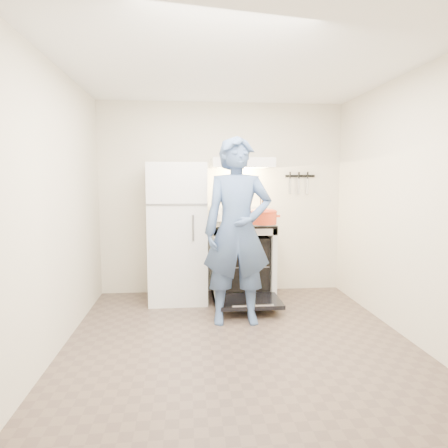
{
  "coord_description": "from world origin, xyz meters",
  "views": [
    {
      "loc": [
        -0.48,
        -3.48,
        1.5
      ],
      "look_at": [
        -0.05,
        1.0,
        1.0
      ],
      "focal_mm": 32.0,
      "sensor_mm": 36.0,
      "label": 1
    }
  ],
  "objects": [
    {
      "name": "floor",
      "position": [
        0.0,
        0.0,
        0.0
      ],
      "size": [
        3.6,
        3.6,
        0.0
      ],
      "primitive_type": "plane",
      "color": "brown",
      "rests_on": "ground"
    },
    {
      "name": "oven_door",
      "position": [
        0.23,
        0.88,
        0.12
      ],
      "size": [
        0.7,
        0.54,
        0.04
      ],
      "primitive_type": "cube",
      "color": "black",
      "rests_on": "floor"
    },
    {
      "name": "backsplash",
      "position": [
        0.23,
        1.76,
        1.05
      ],
      "size": [
        0.76,
        0.07,
        0.2
      ],
      "primitive_type": "cube",
      "color": "silver",
      "rests_on": "cooktop"
    },
    {
      "name": "dutch_oven",
      "position": [
        0.39,
        0.94,
        1.07
      ],
      "size": [
        0.37,
        0.3,
        0.24
      ],
      "primitive_type": null,
      "color": "red",
      "rests_on": "person"
    },
    {
      "name": "pizza_stone",
      "position": [
        0.29,
        1.5,
        0.45
      ],
      "size": [
        0.33,
        0.33,
        0.02
      ],
      "primitive_type": "cylinder",
      "color": "#8D6C50",
      "rests_on": "oven_rack"
    },
    {
      "name": "person",
      "position": [
        0.05,
        0.58,
        0.97
      ],
      "size": [
        0.71,
        0.47,
        1.94
      ],
      "primitive_type": "imported",
      "rotation": [
        0.0,
        0.0,
        -0.01
      ],
      "color": "#344676",
      "rests_on": "floor"
    },
    {
      "name": "refrigerator",
      "position": [
        -0.58,
        1.45,
        0.85
      ],
      "size": [
        0.7,
        0.7,
        1.7
      ],
      "primitive_type": "cube",
      "color": "silver",
      "rests_on": "floor"
    },
    {
      "name": "knife_strip",
      "position": [
        1.05,
        1.79,
        1.55
      ],
      "size": [
        0.4,
        0.02,
        0.03
      ],
      "primitive_type": "cube",
      "color": "black",
      "rests_on": "back_wall"
    },
    {
      "name": "tea_kettle",
      "position": [
        0.16,
        1.63,
        1.08
      ],
      "size": [
        0.21,
        0.18,
        0.26
      ],
      "primitive_type": null,
      "color": "silver",
      "rests_on": "cooktop"
    },
    {
      "name": "stove_body",
      "position": [
        0.23,
        1.48,
        0.46
      ],
      "size": [
        0.76,
        0.65,
        0.92
      ],
      "primitive_type": "cube",
      "color": "silver",
      "rests_on": "floor"
    },
    {
      "name": "cooktop",
      "position": [
        0.23,
        1.48,
        0.94
      ],
      "size": [
        0.76,
        0.65,
        0.03
      ],
      "primitive_type": "cube",
      "color": "black",
      "rests_on": "stove_body"
    },
    {
      "name": "oven_rack",
      "position": [
        0.23,
        1.48,
        0.44
      ],
      "size": [
        0.6,
        0.52,
        0.01
      ],
      "primitive_type": "cube",
      "color": "slate",
      "rests_on": "stove_body"
    },
    {
      "name": "range_hood",
      "position": [
        0.23,
        1.55,
        1.71
      ],
      "size": [
        0.76,
        0.5,
        0.12
      ],
      "primitive_type": "cube",
      "color": "silver",
      "rests_on": "back_wall"
    },
    {
      "name": "back_wall",
      "position": [
        0.0,
        1.8,
        1.25
      ],
      "size": [
        3.2,
        0.02,
        2.5
      ],
      "primitive_type": "cube",
      "color": "beige",
      "rests_on": "ground"
    },
    {
      "name": "utensil_jar",
      "position": [
        0.43,
        1.24,
        1.05
      ],
      "size": [
        0.1,
        0.1,
        0.13
      ],
      "primitive_type": "cylinder",
      "rotation": [
        0.0,
        0.0,
        -0.1
      ],
      "color": "silver",
      "rests_on": "cooktop"
    }
  ]
}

